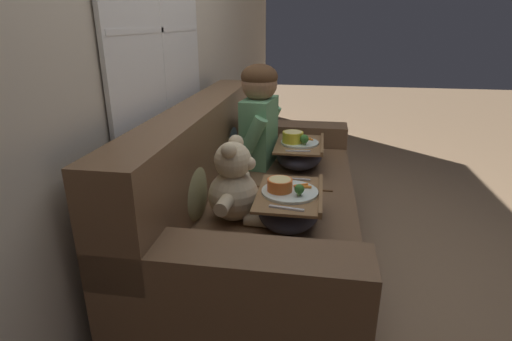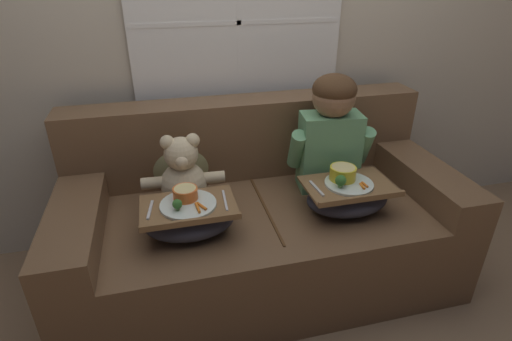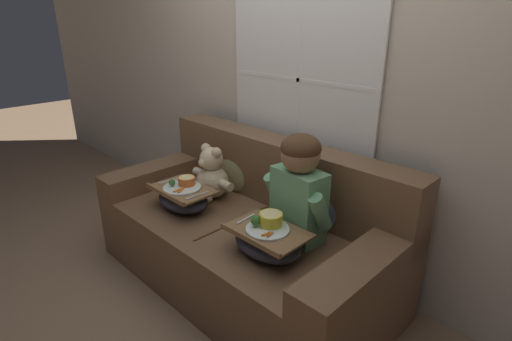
{
  "view_description": "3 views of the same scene",
  "coord_description": "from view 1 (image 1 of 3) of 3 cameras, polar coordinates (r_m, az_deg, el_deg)",
  "views": [
    {
      "loc": [
        -1.99,
        -0.27,
        1.32
      ],
      "look_at": [
        -0.12,
        0.03,
        0.61
      ],
      "focal_mm": 28.0,
      "sensor_mm": 36.0,
      "label": 1
    },
    {
      "loc": [
        -0.46,
        -1.68,
        1.56
      ],
      "look_at": [
        -0.02,
        0.07,
        0.62
      ],
      "focal_mm": 28.0,
      "sensor_mm": 36.0,
      "label": 2
    },
    {
      "loc": [
        1.64,
        -1.51,
        1.68
      ],
      "look_at": [
        0.03,
        0.1,
        0.78
      ],
      "focal_mm": 28.0,
      "sensor_mm": 36.0,
      "label": 3
    }
  ],
  "objects": [
    {
      "name": "ground_plane",
      "position": [
        2.4,
        1.18,
        -12.78
      ],
      "size": [
        14.0,
        14.0,
        0.0
      ],
      "primitive_type": "plane",
      "color": "#8E7051"
    },
    {
      "name": "child_figure",
      "position": [
        2.46,
        0.49,
        8.52
      ],
      "size": [
        0.45,
        0.23,
        0.62
      ],
      "color": "#66A370",
      "rests_on": "couch"
    },
    {
      "name": "lap_tray_child",
      "position": [
        2.5,
        6.16,
        2.52
      ],
      "size": [
        0.43,
        0.29,
        0.22
      ],
      "color": "#2D2D38",
      "rests_on": "child_figure"
    },
    {
      "name": "lap_tray_teddy",
      "position": [
        1.78,
        4.75,
        -5.06
      ],
      "size": [
        0.42,
        0.28,
        0.21
      ],
      "color": "#2D2D38",
      "rests_on": "teddy_bear"
    },
    {
      "name": "teddy_bear",
      "position": [
        1.78,
        -3.09,
        -2.21
      ],
      "size": [
        0.41,
        0.28,
        0.38
      ],
      "color": "beige",
      "rests_on": "couch"
    },
    {
      "name": "couch",
      "position": [
        2.25,
        -0.33,
        -5.65
      ],
      "size": [
        1.98,
        0.95,
        0.91
      ],
      "color": "brown",
      "rests_on": "ground_plane"
    },
    {
      "name": "throw_pillow_behind_child",
      "position": [
        2.53,
        -4.12,
        4.86
      ],
      "size": [
        0.36,
        0.17,
        0.37
      ],
      "color": "slate",
      "rests_on": "couch"
    },
    {
      "name": "wall_back_with_window",
      "position": [
        2.16,
        -14.64,
        19.38
      ],
      "size": [
        8.0,
        0.08,
        2.6
      ],
      "color": "beige",
      "rests_on": "ground_plane"
    },
    {
      "name": "throw_pillow_behind_teddy",
      "position": [
        1.83,
        -9.5,
        -1.57
      ],
      "size": [
        0.36,
        0.17,
        0.38
      ],
      "color": "#898456",
      "rests_on": "couch"
    }
  ]
}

